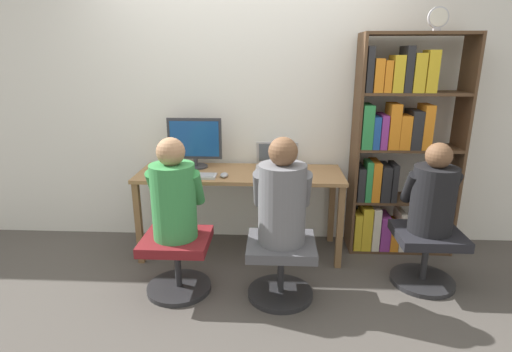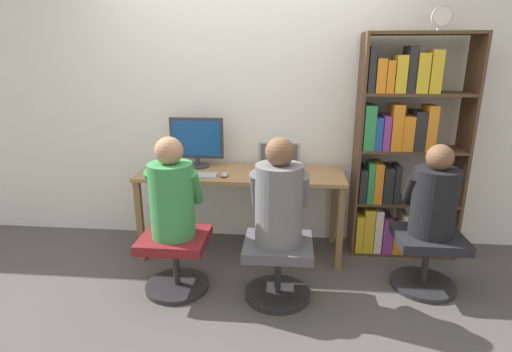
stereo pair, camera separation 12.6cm
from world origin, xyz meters
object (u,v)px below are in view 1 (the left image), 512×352
at_px(office_chair_side, 426,252).
at_px(desktop_monitor, 195,143).
at_px(laptop, 277,163).
at_px(person_at_monitor, 174,195).
at_px(keyboard, 190,176).
at_px(office_chair_right, 281,263).
at_px(bookshelf, 393,151).
at_px(person_near_shelf, 433,194).
at_px(desk_clock, 438,18).
at_px(office_chair_left, 177,258).
at_px(person_at_laptop, 282,198).

bearing_deg(office_chair_side, desktop_monitor, 162.22).
bearing_deg(laptop, office_chair_side, -27.55).
xyz_separation_m(person_at_monitor, office_chair_side, (1.85, 0.18, -0.49)).
height_order(keyboard, office_chair_right, keyboard).
relative_size(person_at_monitor, bookshelf, 0.39).
xyz_separation_m(office_chair_right, bookshelf, (0.95, 0.80, 0.65)).
distance_m(office_chair_side, person_near_shelf, 0.46).
relative_size(desktop_monitor, desk_clock, 2.69).
bearing_deg(bookshelf, desk_clock, -19.51).
height_order(laptop, person_at_monitor, person_at_monitor).
bearing_deg(office_chair_left, office_chair_right, -2.96).
bearing_deg(keyboard, office_chair_right, -34.92).
relative_size(office_chair_right, bookshelf, 0.26).
bearing_deg(laptop, keyboard, -156.99).
xyz_separation_m(office_chair_side, person_near_shelf, (0.00, 0.01, 0.46)).
relative_size(bookshelf, person_near_shelf, 2.79).
bearing_deg(bookshelf, office_chair_right, -139.82).
distance_m(laptop, bookshelf, 0.99).
height_order(desktop_monitor, keyboard, desktop_monitor).
height_order(laptop, person_near_shelf, person_near_shelf).
height_order(office_chair_left, person_at_monitor, person_at_monitor).
relative_size(person_at_laptop, office_chair_side, 1.56).
distance_m(office_chair_left, office_chair_right, 0.76).
xyz_separation_m(office_chair_right, desk_clock, (1.16, 0.73, 1.69)).
height_order(laptop, person_at_laptop, person_at_laptop).
bearing_deg(office_chair_side, laptop, 152.45).
xyz_separation_m(desktop_monitor, laptop, (0.72, -0.00, -0.17)).
xyz_separation_m(office_chair_right, person_at_monitor, (-0.76, 0.04, 0.49)).
bearing_deg(person_at_laptop, desktop_monitor, 132.72).
relative_size(person_at_monitor, desk_clock, 4.12).
height_order(office_chair_left, person_near_shelf, person_near_shelf).
bearing_deg(person_near_shelf, office_chair_right, -168.05).
distance_m(laptop, office_chair_right, 0.97).
bearing_deg(office_chair_side, keyboard, 171.04).
bearing_deg(office_chair_left, bookshelf, 24.08).
height_order(desktop_monitor, office_chair_right, desktop_monitor).
bearing_deg(person_at_monitor, desk_clock, 19.59).
xyz_separation_m(laptop, office_chair_right, (0.03, -0.82, -0.52)).
bearing_deg(office_chair_side, person_near_shelf, 90.00).
distance_m(laptop, office_chair_left, 1.18).
distance_m(keyboard, person_at_laptop, 0.90).
xyz_separation_m(office_chair_left, office_chair_side, (1.85, 0.19, 0.00)).
height_order(bookshelf, desk_clock, desk_clock).
distance_m(desk_clock, office_chair_side, 1.76).
distance_m(office_chair_right, person_at_laptop, 0.50).
distance_m(office_chair_right, person_near_shelf, 1.21).
relative_size(laptop, desk_clock, 2.10).
height_order(office_chair_left, office_chair_side, same).
xyz_separation_m(desktop_monitor, keyboard, (0.01, -0.30, -0.21)).
bearing_deg(person_at_monitor, office_chair_right, -3.37).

